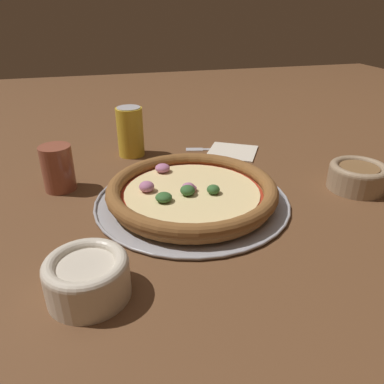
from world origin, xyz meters
name	(u,v)px	position (x,y,z in m)	size (l,w,h in m)	color
ground_plane	(192,202)	(0.00, 0.00, 0.00)	(3.00, 3.00, 0.00)	brown
pizza_tray	(192,201)	(0.00, 0.00, 0.00)	(0.38, 0.38, 0.01)	#9E9EA3
pizza	(192,191)	(0.00, 0.00, 0.03)	(0.33, 0.33, 0.04)	#BC7F42
bowl_near	(87,276)	(-0.20, -0.22, 0.03)	(0.11, 0.11, 0.06)	beige
bowl_far	(358,175)	(0.35, -0.03, 0.03)	(0.12, 0.12, 0.05)	#9E8466
drinking_cup	(58,168)	(-0.25, 0.13, 0.05)	(0.06, 0.06, 0.10)	brown
napkin	(232,151)	(0.17, 0.24, 0.00)	(0.16, 0.16, 0.01)	beige
fork	(215,149)	(0.14, 0.27, 0.00)	(0.18, 0.06, 0.00)	#B7B7BC
beverage_can	(130,132)	(-0.08, 0.29, 0.06)	(0.07, 0.07, 0.12)	gold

